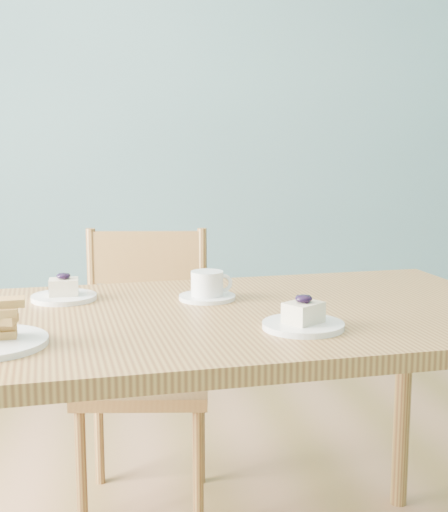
# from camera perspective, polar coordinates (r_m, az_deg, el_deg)

# --- Properties ---
(room) EXTENTS (5.01, 5.01, 2.71)m
(room) POSITION_cam_1_polar(r_m,az_deg,el_deg) (1.65, 8.85, 17.09)
(room) COLOR #A06F4A
(room) RESTS_ON ground
(dining_table) EXTENTS (1.42, 0.89, 0.73)m
(dining_table) POSITION_cam_1_polar(r_m,az_deg,el_deg) (1.66, 0.67, -6.91)
(dining_table) COLOR olive
(dining_table) RESTS_ON ground
(dining_chair) EXTENTS (0.44, 0.42, 0.85)m
(dining_chair) POSITION_cam_1_polar(r_m,az_deg,el_deg) (2.21, -6.35, -8.90)
(dining_chair) COLOR olive
(dining_chair) RESTS_ON ground
(cheesecake_plate_near) EXTENTS (0.17, 0.17, 0.07)m
(cheesecake_plate_near) POSITION_cam_1_polar(r_m,az_deg,el_deg) (1.50, 6.36, -5.11)
(cheesecake_plate_near) COLOR white
(cheesecake_plate_near) RESTS_ON dining_table
(cheesecake_plate_far) EXTENTS (0.16, 0.16, 0.07)m
(cheesecake_plate_far) POSITION_cam_1_polar(r_m,az_deg,el_deg) (1.80, -12.68, -2.90)
(cheesecake_plate_far) COLOR white
(cheesecake_plate_far) RESTS_ON dining_table
(coffee_cup) EXTENTS (0.14, 0.14, 0.07)m
(coffee_cup) POSITION_cam_1_polar(r_m,az_deg,el_deg) (1.76, -1.31, -2.53)
(coffee_cup) COLOR white
(coffee_cup) RESTS_ON dining_table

